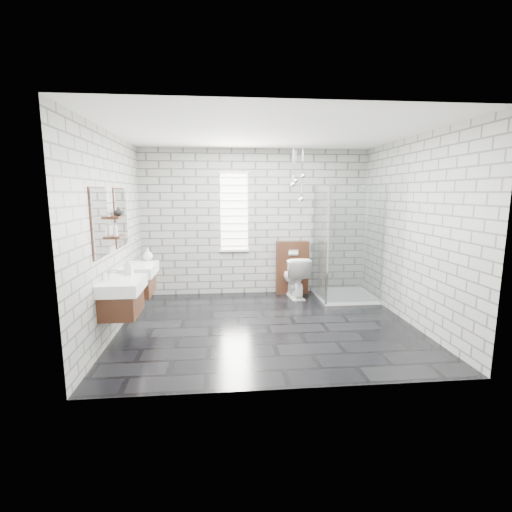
{
  "coord_description": "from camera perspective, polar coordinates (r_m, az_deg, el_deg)",
  "views": [
    {
      "loc": [
        -0.66,
        -5.12,
        1.9
      ],
      "look_at": [
        -0.13,
        0.35,
        0.96
      ],
      "focal_mm": 26.0,
      "sensor_mm": 36.0,
      "label": 1
    }
  ],
  "objects": [
    {
      "name": "cistern_panel",
      "position": [
        7.09,
        5.58,
        -1.75
      ],
      "size": [
        0.6,
        0.2,
        1.0
      ],
      "primitive_type": "cube",
      "color": "#452515",
      "rests_on": "floor"
    },
    {
      "name": "wall_front",
      "position": [
        3.42,
        5.63,
        0.37
      ],
      "size": [
        4.2,
        0.02,
        2.7
      ],
      "primitive_type": "cube",
      "color": "#A3A39E",
      "rests_on": "floor"
    },
    {
      "name": "vanity_left",
      "position": [
        4.87,
        -20.28,
        -4.5
      ],
      "size": [
        0.47,
        0.7,
        1.57
      ],
      "color": "#452515",
      "rests_on": "wall_left"
    },
    {
      "name": "shelf_upper",
      "position": [
        5.26,
        -20.74,
        5.57
      ],
      "size": [
        0.14,
        0.3,
        0.03
      ],
      "primitive_type": "cube",
      "color": "#452515",
      "rests_on": "wall_left"
    },
    {
      "name": "flush_plate",
      "position": [
        6.93,
        5.78,
        0.51
      ],
      "size": [
        0.18,
        0.01,
        0.12
      ],
      "primitive_type": "cube",
      "color": "silver",
      "rests_on": "cistern_panel"
    },
    {
      "name": "shower_enclosure",
      "position": [
        6.8,
        13.12,
        -2.42
      ],
      "size": [
        1.0,
        1.0,
        2.03
      ],
      "color": "white",
      "rests_on": "floor"
    },
    {
      "name": "soap_bottle_b",
      "position": [
        6.08,
        -16.33,
        0.26
      ],
      "size": [
        0.19,
        0.19,
        0.19
      ],
      "primitive_type": "imported",
      "rotation": [
        0.0,
        0.0,
        0.36
      ],
      "color": "#B2B2B2",
      "rests_on": "vanity_right"
    },
    {
      "name": "wall_back",
      "position": [
        6.98,
        -0.09,
        5.16
      ],
      "size": [
        4.2,
        0.02,
        2.7
      ],
      "primitive_type": "cube",
      "color": "#A3A39E",
      "rests_on": "floor"
    },
    {
      "name": "floor",
      "position": [
        5.5,
        1.72,
        -10.64
      ],
      "size": [
        4.2,
        3.6,
        0.02
      ],
      "primitive_type": "cube",
      "color": "black",
      "rests_on": "ground"
    },
    {
      "name": "wall_right",
      "position": [
        5.84,
        22.83,
        3.52
      ],
      "size": [
        0.02,
        3.6,
        2.7
      ],
      "primitive_type": "cube",
      "color": "#A3A39E",
      "rests_on": "floor"
    },
    {
      "name": "toilet",
      "position": [
        6.87,
        5.96,
        -3.17
      ],
      "size": [
        0.48,
        0.77,
        0.75
      ],
      "primitive_type": "imported",
      "rotation": [
        0.0,
        0.0,
        3.22
      ],
      "color": "white",
      "rests_on": "floor"
    },
    {
      "name": "soap_bottle_a",
      "position": [
        5.08,
        -19.03,
        -1.52
      ],
      "size": [
        0.11,
        0.11,
        0.22
      ],
      "primitive_type": "imported",
      "rotation": [
        0.0,
        0.0,
        -0.13
      ],
      "color": "#B2B2B2",
      "rests_on": "vanity_left"
    },
    {
      "name": "ceiling",
      "position": [
        5.22,
        1.88,
        18.6
      ],
      "size": [
        4.2,
        3.6,
        0.02
      ],
      "primitive_type": "cube",
      "color": "white",
      "rests_on": "wall_back"
    },
    {
      "name": "wall_left",
      "position": [
        5.35,
        -21.28,
        3.12
      ],
      "size": [
        0.02,
        3.6,
        2.7
      ],
      "primitive_type": "cube",
      "color": "#A3A39E",
      "rests_on": "floor"
    },
    {
      "name": "pendant_cluster",
      "position": [
        6.64,
        6.36,
        10.95
      ],
      "size": [
        0.29,
        0.23,
        0.95
      ],
      "color": "silver",
      "rests_on": "ceiling"
    },
    {
      "name": "shelf_lower",
      "position": [
        5.28,
        -20.57,
        2.76
      ],
      "size": [
        0.14,
        0.3,
        0.03
      ],
      "primitive_type": "cube",
      "color": "#452515",
      "rests_on": "wall_left"
    },
    {
      "name": "vase",
      "position": [
        5.35,
        -20.41,
        6.44
      ],
      "size": [
        0.12,
        0.12,
        0.12
      ],
      "primitive_type": "imported",
      "rotation": [
        0.0,
        0.0,
        0.07
      ],
      "color": "#B2B2B2",
      "rests_on": "shelf_upper"
    },
    {
      "name": "vanity_right",
      "position": [
        5.77,
        -17.93,
        -2.23
      ],
      "size": [
        0.47,
        0.7,
        1.57
      ],
      "color": "#452515",
      "rests_on": "wall_left"
    },
    {
      "name": "soap_bottle_c",
      "position": [
        5.17,
        -20.83,
        3.78
      ],
      "size": [
        0.09,
        0.09,
        0.18
      ],
      "primitive_type": "imported",
      "rotation": [
        0.0,
        0.0,
        0.29
      ],
      "color": "#B2B2B2",
      "rests_on": "shelf_lower"
    },
    {
      "name": "window",
      "position": [
        6.91,
        -3.4,
        6.76
      ],
      "size": [
        0.56,
        0.05,
        1.48
      ],
      "color": "white",
      "rests_on": "wall_back"
    }
  ]
}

